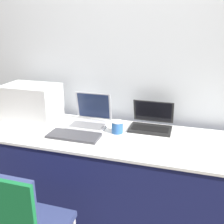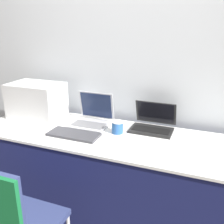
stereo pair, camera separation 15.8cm
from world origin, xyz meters
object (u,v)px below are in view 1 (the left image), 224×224
printer (31,101)px  laptop_left (90,118)px  external_keyboard (74,136)px  coffee_cup (117,127)px  laptop_right (151,122)px

printer → laptop_left: 0.56m
external_keyboard → coffee_cup: 0.35m
printer → coffee_cup: bearing=-5.3°
external_keyboard → laptop_right: bearing=33.1°
laptop_right → coffee_cup: bearing=-144.0°
laptop_left → coffee_cup: (0.27, -0.10, -0.01)m
laptop_right → external_keyboard: size_ratio=0.84×
laptop_right → external_keyboard: 0.65m
laptop_left → laptop_right: (0.52, 0.08, -0.01)m
laptop_right → laptop_left: bearing=-171.6°
external_keyboard → coffee_cup: coffee_cup is taller
external_keyboard → coffee_cup: size_ratio=4.10×
printer → coffee_cup: 0.83m
printer → laptop_right: printer is taller
printer → external_keyboard: size_ratio=1.17×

